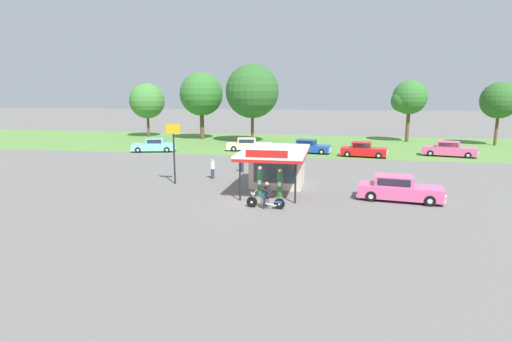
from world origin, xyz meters
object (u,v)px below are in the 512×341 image
object	(u,v)px
bystander_strolling_foreground	(213,169)
bystander_chatting_near_pumps	(291,156)
gas_pump_nearside	(260,183)
parked_car_back_row_centre_right	(249,145)
parked_car_back_row_right	(449,150)
parked_car_back_row_far_right	(363,150)
gas_pump_offside	(280,185)
parked_car_back_row_centre_left	(154,146)
motorcycle_with_rider	(266,197)
bystander_standing_back_lot	(242,163)
featured_classic_sedan	(399,189)
roadside_pole_sign	(174,143)
parked_car_back_row_left	(308,147)

from	to	relation	value
bystander_strolling_foreground	bystander_chatting_near_pumps	xyz separation A→B (m)	(5.54, 6.84, 0.12)
gas_pump_nearside	parked_car_back_row_centre_right	xyz separation A→B (m)	(-5.20, 21.42, -0.28)
bystander_strolling_foreground	bystander_chatting_near_pumps	distance (m)	8.80
parked_car_back_row_right	parked_car_back_row_far_right	distance (m)	9.29
gas_pump_offside	parked_car_back_row_centre_left	world-z (taller)	gas_pump_offside
gas_pump_offside	gas_pump_nearside	bearing A→B (deg)	180.00
gas_pump_offside	parked_car_back_row_far_right	size ratio (longest dim) A/B	0.38
parked_car_back_row_far_right	motorcycle_with_rider	bearing A→B (deg)	-107.93
gas_pump_offside	bystander_standing_back_lot	distance (m)	9.22
motorcycle_with_rider	parked_car_back_row_far_right	bearing A→B (deg)	72.07
parked_car_back_row_centre_left	parked_car_back_row_far_right	bearing A→B (deg)	1.71
parked_car_back_row_centre_left	bystander_chatting_near_pumps	xyz separation A→B (m)	(16.66, -6.42, 0.24)
gas_pump_nearside	bystander_standing_back_lot	bearing A→B (deg)	110.32
bystander_standing_back_lot	parked_car_back_row_far_right	bearing A→B (deg)	45.35
featured_classic_sedan	parked_car_back_row_right	bearing A→B (deg)	68.04
gas_pump_nearside	parked_car_back_row_right	world-z (taller)	gas_pump_nearside
gas_pump_nearside	roadside_pole_sign	world-z (taller)	roadside_pole_sign
featured_classic_sedan	roadside_pole_sign	distance (m)	15.94
parked_car_back_row_far_right	bystander_strolling_foreground	distance (m)	18.75
bystander_strolling_foreground	roadside_pole_sign	xyz separation A→B (m)	(-2.21, -2.35, 2.25)
parked_car_back_row_centre_left	parked_car_back_row_far_right	xyz separation A→B (m)	(23.62, 0.71, 0.01)
parked_car_back_row_right	bystander_strolling_foreground	bearing A→B (deg)	-143.48
gas_pump_offside	bystander_strolling_foreground	world-z (taller)	gas_pump_offside
parked_car_back_row_right	bystander_chatting_near_pumps	distance (m)	18.46
gas_pump_offside	featured_classic_sedan	world-z (taller)	gas_pump_offside
parked_car_back_row_centre_left	bystander_strolling_foreground	world-z (taller)	parked_car_back_row_centre_left
parked_car_back_row_centre_left	bystander_standing_back_lot	world-z (taller)	same
gas_pump_offside	bystander_standing_back_lot	world-z (taller)	gas_pump_offside
motorcycle_with_rider	parked_car_back_row_centre_right	xyz separation A→B (m)	(-6.02, 23.85, 0.01)
gas_pump_offside	bystander_chatting_near_pumps	world-z (taller)	gas_pump_offside
parked_car_back_row_left	gas_pump_offside	bearing A→B (deg)	-91.23
parked_car_back_row_left	featured_classic_sedan	bearing A→B (deg)	-70.66
gas_pump_nearside	featured_classic_sedan	bearing A→B (deg)	5.99
parked_car_back_row_centre_right	parked_car_back_row_far_right	size ratio (longest dim) A/B	1.13
gas_pump_nearside	motorcycle_with_rider	bearing A→B (deg)	-71.41
gas_pump_offside	parked_car_back_row_far_right	xyz separation A→B (m)	(6.47, 19.06, -0.17)
parked_car_back_row_far_right	bystander_chatting_near_pumps	xyz separation A→B (m)	(-6.97, -7.13, 0.23)
motorcycle_with_rider	parked_car_back_row_left	distance (m)	23.21
parked_car_back_row_far_right	bystander_chatting_near_pumps	distance (m)	9.97
gas_pump_nearside	parked_car_back_row_far_right	xyz separation A→B (m)	(7.77, 19.06, -0.24)
parked_car_back_row_far_right	bystander_chatting_near_pumps	size ratio (longest dim) A/B	2.89
parked_car_back_row_centre_left	bystander_chatting_near_pumps	size ratio (longest dim) A/B	2.98
parked_car_back_row_right	roadside_pole_sign	xyz separation A→B (m)	(-23.79, -18.33, 2.33)
featured_classic_sedan	parked_car_back_row_far_right	world-z (taller)	same
gas_pump_offside	roadside_pole_sign	size ratio (longest dim) A/B	0.43
gas_pump_nearside	bystander_strolling_foreground	world-z (taller)	gas_pump_nearside
parked_car_back_row_right	parked_car_back_row_far_right	size ratio (longest dim) A/B	1.13
gas_pump_offside	motorcycle_with_rider	xyz separation A→B (m)	(-0.48, -2.43, -0.23)
bystander_chatting_near_pumps	parked_car_back_row_far_right	bearing A→B (deg)	45.67
motorcycle_with_rider	bystander_chatting_near_pumps	size ratio (longest dim) A/B	1.30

